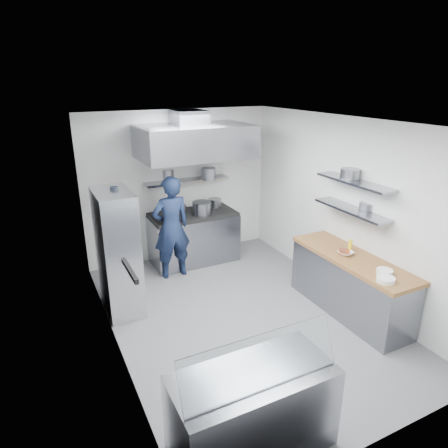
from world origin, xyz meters
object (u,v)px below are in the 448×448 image
chef (171,228)px  gas_range (194,238)px  wire_rack (118,253)px  display_case (252,411)px

chef → gas_range: bearing=-145.2°
wire_rack → chef: bearing=32.7°
gas_range → wire_rack: bearing=-145.9°
gas_range → display_case: size_ratio=1.07×
gas_range → display_case: bearing=-105.0°
gas_range → display_case: 4.25m
gas_range → wire_rack: wire_rack is taller
display_case → wire_rack: bearing=100.0°
gas_range → chef: bearing=-143.5°
wire_rack → display_case: 3.08m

